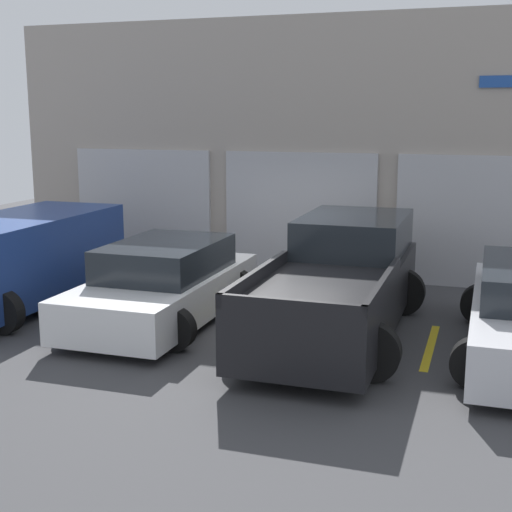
{
  "coord_description": "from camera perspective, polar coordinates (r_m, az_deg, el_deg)",
  "views": [
    {
      "loc": [
        3.59,
        -11.44,
        3.4
      ],
      "look_at": [
        0.0,
        -0.55,
        1.1
      ],
      "focal_mm": 50.0,
      "sensor_mm": 36.0,
      "label": 1
    }
  ],
  "objects": [
    {
      "name": "ground_plane",
      "position": [
        12.47,
        0.8,
        -4.49
      ],
      "size": [
        28.0,
        28.0,
        0.0
      ],
      "primitive_type": "plane",
      "color": "#3D3D3F"
    },
    {
      "name": "shophouse_building",
      "position": [
        15.18,
        4.56,
        8.35
      ],
      "size": [
        13.52,
        0.68,
        5.36
      ],
      "color": "#9E9389",
      "rests_on": "ground"
    },
    {
      "name": "pickup_truck",
      "position": [
        11.21,
        6.71,
        -2.12
      ],
      "size": [
        2.41,
        5.32,
        1.71
      ],
      "color": "black",
      "rests_on": "ground"
    },
    {
      "name": "sedan_white",
      "position": [
        11.9,
        -7.34,
        -2.27
      ],
      "size": [
        2.24,
        4.33,
        1.32
      ],
      "color": "white",
      "rests_on": "ground"
    },
    {
      "name": "van_right",
      "position": [
        13.32,
        -18.71,
        -0.21
      ],
      "size": [
        2.29,
        4.63,
        1.6
      ],
      "color": "navy",
      "rests_on": "ground"
    },
    {
      "name": "parking_stripe_left",
      "position": [
        12.71,
        -13.23,
        -4.47
      ],
      "size": [
        0.12,
        2.2,
        0.01
      ],
      "primitive_type": "cube",
      "color": "gold",
      "rests_on": "ground"
    },
    {
      "name": "parking_stripe_centre",
      "position": [
        11.51,
        -0.78,
        -5.83
      ],
      "size": [
        0.12,
        2.2,
        0.01
      ],
      "primitive_type": "cube",
      "color": "gold",
      "rests_on": "ground"
    },
    {
      "name": "parking_stripe_right",
      "position": [
        10.95,
        13.77,
        -7.06
      ],
      "size": [
        0.12,
        2.2,
        0.01
      ],
      "primitive_type": "cube",
      "color": "gold",
      "rests_on": "ground"
    }
  ]
}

